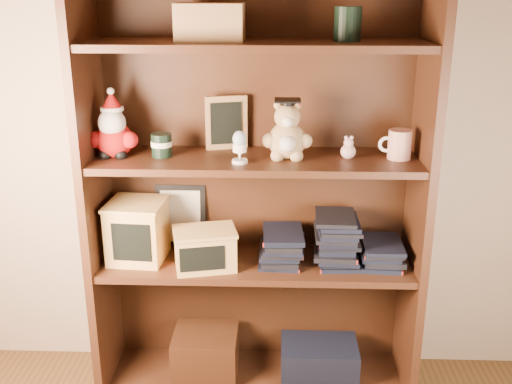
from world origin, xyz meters
TOP-DOWN VIEW (x-y plane):
  - room_envelope at (0.00, 0.00)m, footprint 3.04×3.04m
  - bookcase at (0.08, 1.36)m, footprint 1.20×0.35m
  - shelf_lower at (0.08, 1.30)m, footprint 1.14×0.33m
  - shelf_upper at (0.08, 1.30)m, footprint 1.14×0.33m
  - santa_plush at (-0.42, 1.30)m, footprint 0.18×0.13m
  - teachers_tin at (-0.25, 1.30)m, footprint 0.07×0.07m
  - chalkboard_plaque at (-0.03, 1.42)m, footprint 0.15×0.10m
  - egg_cup at (0.03, 1.23)m, footprint 0.05×0.05m
  - grad_teddy_bear at (0.19, 1.30)m, footprint 0.17×0.15m
  - pink_figurine at (0.41, 1.30)m, footprint 0.05×0.05m
  - teacher_mug at (0.58, 1.30)m, footprint 0.12×0.08m
  - certificate_frame at (-0.22, 1.44)m, footprint 0.19×0.05m
  - treats_box at (-0.36, 1.30)m, footprint 0.22×0.22m
  - pencils_box at (-0.10, 1.24)m, footprint 0.25×0.20m
  - book_stack_left at (0.18, 1.30)m, footprint 0.14×0.20m
  - book_stack_mid at (0.38, 1.30)m, footprint 0.14×0.20m
  - book_stack_right at (0.54, 1.30)m, footprint 0.14×0.20m

SIDE VIEW (x-z plane):
  - shelf_lower at x=0.08m, z-range 0.53..0.55m
  - book_stack_right at x=0.54m, z-range 0.55..0.63m
  - book_stack_left at x=0.18m, z-range 0.55..0.66m
  - pencils_box at x=-0.10m, z-range 0.55..0.70m
  - book_stack_mid at x=0.38m, z-range 0.55..0.74m
  - treats_box at x=-0.36m, z-range 0.55..0.78m
  - certificate_frame at x=-0.22m, z-range 0.55..0.79m
  - bookcase at x=0.08m, z-range -0.02..1.58m
  - shelf_upper at x=0.08m, z-range 0.93..0.95m
  - pink_figurine at x=0.41m, z-range 0.94..1.02m
  - teachers_tin at x=-0.25m, z-range 0.95..1.03m
  - teacher_mug at x=0.58m, z-range 0.95..1.05m
  - egg_cup at x=0.03m, z-range 0.95..1.07m
  - grad_teddy_bear at x=0.19m, z-range 0.92..1.14m
  - santa_plush at x=-0.42m, z-range 0.92..1.17m
  - chalkboard_plaque at x=-0.03m, z-range 0.95..1.14m
  - room_envelope at x=0.00m, z-range 0.16..2.67m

